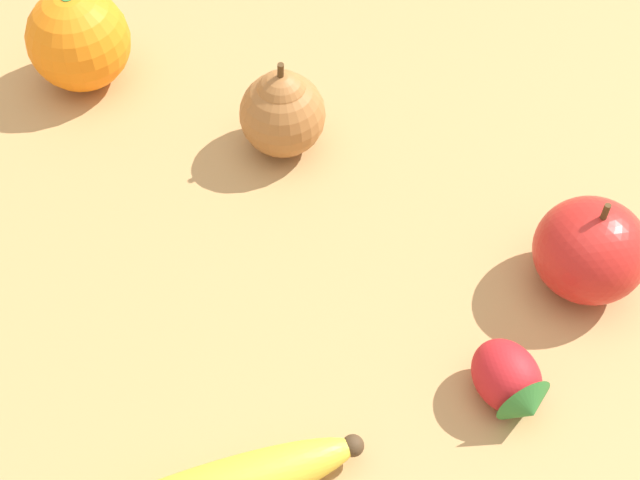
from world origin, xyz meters
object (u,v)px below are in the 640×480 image
(orange, at_px, (79,40))
(apple, at_px, (590,250))
(pear, at_px, (282,111))
(strawberry, at_px, (510,381))

(orange, relative_size, apple, 1.03)
(orange, bearing_deg, pear, -52.45)
(orange, relative_size, pear, 1.00)
(orange, height_order, apple, orange)
(pear, xyz_separation_m, strawberry, (0.03, -0.27, -0.02))
(strawberry, bearing_deg, orange, -159.58)
(apple, bearing_deg, orange, 123.43)
(apple, bearing_deg, strawberry, -152.46)
(pear, relative_size, strawberry, 1.48)
(orange, xyz_separation_m, strawberry, (0.14, -0.43, -0.02))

